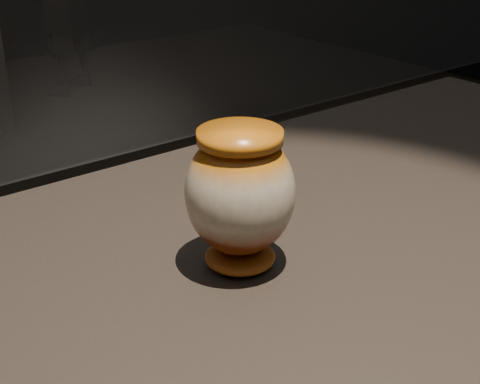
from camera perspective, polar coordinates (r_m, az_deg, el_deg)
name	(u,v)px	position (r m, az deg, el deg)	size (l,w,h in m)	color
display_plinth	(264,384)	(1.15, 2.05, -16.06)	(2.00, 0.80, 0.90)	black
main_vase	(240,194)	(0.89, 0.00, -0.21)	(0.17, 0.17, 0.20)	#662409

